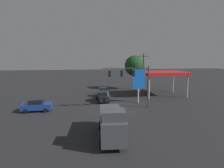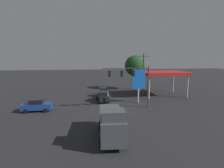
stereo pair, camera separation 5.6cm
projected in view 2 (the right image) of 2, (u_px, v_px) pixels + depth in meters
The scene contains 10 objects.
ground_plane at pixel (114, 111), 27.48m from camera, with size 200.00×200.00×0.00m, color #262628.
traffic_signal_assembly at pixel (131, 77), 27.97m from camera, with size 7.60×0.43×6.92m.
utility_pole at pixel (143, 74), 37.19m from camera, with size 2.40×0.26×9.19m.
gas_station_canopy at pixel (163, 73), 38.31m from camera, with size 9.59×7.26×5.28m.
price_sign at pixel (139, 80), 31.97m from camera, with size 2.39×0.27×6.17m.
delivery_truck at pixel (111, 122), 17.91m from camera, with size 2.95×6.95×3.58m.
sedan_far at pixel (103, 97), 33.27m from camera, with size 2.25×4.49×1.93m.
hatchback_crossing at pixel (103, 92), 37.39m from camera, with size 2.08×3.86×1.97m.
sedan_waiting at pixel (37, 105), 27.12m from camera, with size 4.43×2.12×1.93m.
street_tree at pixel (135, 66), 45.18m from camera, with size 5.33×5.33×8.91m.
Camera 2 is at (4.33, 26.20, 8.24)m, focal length 28.00 mm.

